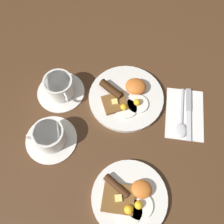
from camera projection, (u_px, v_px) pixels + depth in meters
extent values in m
plane|color=#4C301C|center=(126.00, 99.00, 0.92)|extent=(3.00, 3.00, 0.00)
cylinder|color=silver|center=(126.00, 98.00, 0.92)|extent=(0.26, 0.26, 0.01)
cylinder|color=white|center=(138.00, 104.00, 0.89)|extent=(0.07, 0.07, 0.01)
sphere|color=yellow|center=(137.00, 102.00, 0.89)|extent=(0.02, 0.02, 0.02)
cylinder|color=white|center=(126.00, 109.00, 0.88)|extent=(0.07, 0.07, 0.01)
sphere|color=yellow|center=(125.00, 108.00, 0.88)|extent=(0.02, 0.02, 0.02)
ellipsoid|color=orange|center=(136.00, 86.00, 0.91)|extent=(0.07, 0.07, 0.03)
cylinder|color=#351D0B|center=(111.00, 89.00, 0.91)|extent=(0.09, 0.07, 0.03)
cube|color=brown|center=(115.00, 103.00, 0.89)|extent=(0.10, 0.10, 0.01)
cube|color=#F4E072|center=(115.00, 102.00, 0.88)|extent=(0.03, 0.03, 0.01)
cylinder|color=silver|center=(129.00, 198.00, 0.77)|extent=(0.22, 0.22, 0.01)
cylinder|color=white|center=(139.00, 206.00, 0.75)|extent=(0.08, 0.08, 0.01)
sphere|color=yellow|center=(139.00, 205.00, 0.74)|extent=(0.02, 0.02, 0.02)
cylinder|color=white|center=(130.00, 211.00, 0.74)|extent=(0.07, 0.07, 0.01)
sphere|color=yellow|center=(129.00, 210.00, 0.73)|extent=(0.03, 0.03, 0.03)
ellipsoid|color=orange|center=(141.00, 189.00, 0.76)|extent=(0.06, 0.05, 0.03)
cylinder|color=#402211|center=(117.00, 186.00, 0.76)|extent=(0.09, 0.06, 0.02)
cube|color=brown|center=(118.00, 199.00, 0.75)|extent=(0.10, 0.09, 0.01)
cube|color=#F4E072|center=(118.00, 198.00, 0.74)|extent=(0.03, 0.03, 0.01)
cylinder|color=silver|center=(61.00, 92.00, 0.93)|extent=(0.17, 0.17, 0.01)
cylinder|color=silver|center=(59.00, 86.00, 0.90)|extent=(0.10, 0.10, 0.07)
cylinder|color=#56331E|center=(57.00, 81.00, 0.87)|extent=(0.09, 0.09, 0.00)
torus|color=silver|center=(66.00, 96.00, 0.88)|extent=(0.04, 0.04, 0.04)
cylinder|color=silver|center=(51.00, 139.00, 0.85)|extent=(0.17, 0.17, 0.01)
cylinder|color=silver|center=(49.00, 136.00, 0.82)|extent=(0.10, 0.10, 0.06)
cylinder|color=#56331E|center=(47.00, 132.00, 0.79)|extent=(0.09, 0.09, 0.00)
torus|color=silver|center=(33.00, 136.00, 0.82)|extent=(0.04, 0.02, 0.04)
cube|color=white|center=(185.00, 114.00, 0.89)|extent=(0.14, 0.20, 0.01)
cube|color=silver|center=(189.00, 126.00, 0.87)|extent=(0.02, 0.11, 0.00)
cube|color=#9E9EA3|center=(189.00, 100.00, 0.91)|extent=(0.02, 0.09, 0.01)
ellipsoid|color=silver|center=(181.00, 130.00, 0.86)|extent=(0.04, 0.05, 0.01)
cube|color=silver|center=(182.00, 106.00, 0.90)|extent=(0.01, 0.14, 0.00)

